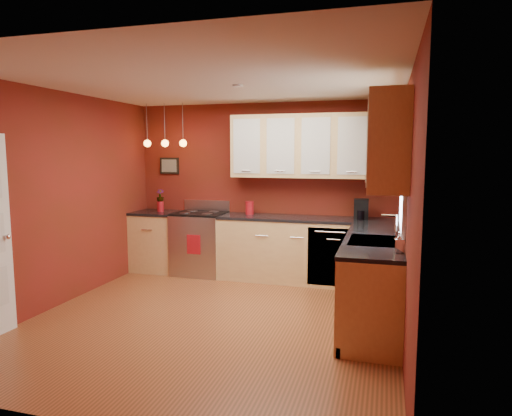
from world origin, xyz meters
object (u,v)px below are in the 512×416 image
(sink, at_px, (374,243))
(coffee_maker, at_px, (361,210))
(red_canister, at_px, (250,208))
(soap_pump, at_px, (399,242))
(gas_range, at_px, (200,243))

(sink, bearing_deg, coffee_maker, 98.11)
(red_canister, height_order, soap_pump, red_canister)
(red_canister, relative_size, soap_pump, 1.02)
(sink, height_order, soap_pump, sink)
(sink, bearing_deg, red_canister, 139.29)
(sink, relative_size, soap_pump, 3.63)
(gas_range, xyz_separation_m, soap_pump, (2.86, -2.05, 0.56))
(coffee_maker, bearing_deg, soap_pump, -79.56)
(red_canister, distance_m, coffee_maker, 1.64)
(gas_range, height_order, coffee_maker, coffee_maker)
(red_canister, relative_size, coffee_maker, 0.69)
(sink, height_order, coffee_maker, same)
(soap_pump, bearing_deg, coffee_maker, 102.39)
(gas_range, distance_m, soap_pump, 3.56)
(sink, relative_size, coffee_maker, 2.48)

